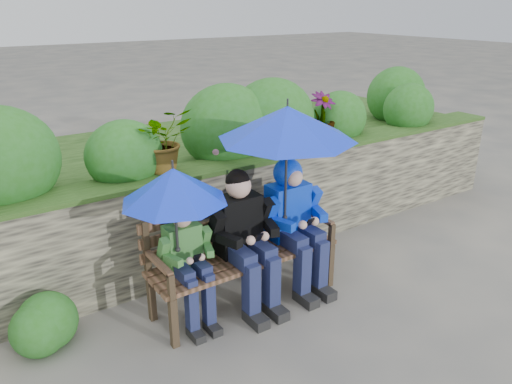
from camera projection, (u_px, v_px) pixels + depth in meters
ground at (262, 293)px, 4.51m from camera, size 60.00×60.00×0.00m
garden_backdrop at (170, 179)px, 5.44m from camera, size 8.00×2.86×1.77m
park_bench at (241, 247)px, 4.27m from camera, size 1.67×0.49×0.88m
boy_left at (188, 259)px, 3.91m from camera, size 0.42×0.49×1.01m
boy_middle at (245, 235)px, 4.14m from camera, size 0.57×0.65×1.20m
boy_right at (294, 215)px, 4.41m from camera, size 0.56×0.68×1.20m
umbrella_left at (174, 185)px, 3.62m from camera, size 0.80×0.80×0.73m
umbrella_right at (287, 123)px, 4.03m from camera, size 1.16×1.16×1.05m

